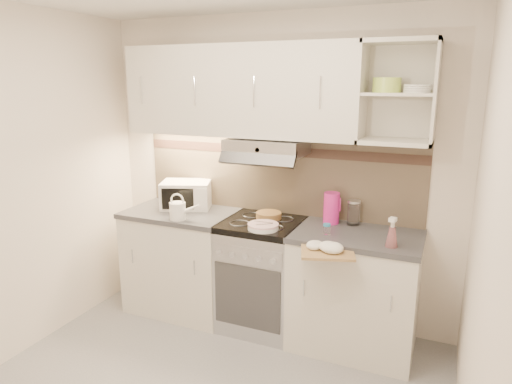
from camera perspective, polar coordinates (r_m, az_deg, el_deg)
room_shell at (r=2.79m, az=-4.97°, el=6.45°), size 3.04×2.84×2.52m
base_cabinet_left at (r=4.09m, az=-9.10°, el=-8.66°), size 0.90×0.60×0.86m
worktop_left at (r=3.94m, az=-9.35°, el=-2.60°), size 0.92×0.62×0.04m
base_cabinet_right at (r=3.58m, az=12.16°, el=-12.23°), size 0.90×0.60×0.86m
worktop_right at (r=3.41m, az=12.54°, el=-5.41°), size 0.92×0.62×0.04m
electric_range at (r=3.76m, az=0.75°, el=-10.21°), size 0.60×0.60×0.90m
microwave at (r=4.00m, az=-8.73°, el=-0.33°), size 0.49×0.43×0.23m
watering_can at (r=3.68m, az=-9.66°, el=-2.25°), size 0.25×0.13×0.21m
plate_stack at (r=3.41m, az=0.90°, el=-4.32°), size 0.23×0.23×0.05m
bread_loaf at (r=3.67m, az=1.60°, el=-2.94°), size 0.20×0.20×0.05m
pink_pitcher at (r=3.57m, az=9.42°, el=-1.98°), size 0.13×0.12×0.24m
glass_jar at (r=3.57m, az=12.10°, el=-2.52°), size 0.10×0.10×0.19m
spice_jar at (r=3.33m, az=8.84°, el=-4.57°), size 0.05×0.05×0.08m
spray_bottle at (r=3.17m, az=16.64°, el=-5.10°), size 0.08×0.08×0.22m
cutting_board at (r=3.11m, az=8.90°, el=-7.31°), size 0.43×0.40×0.02m
dish_towel at (r=3.09m, az=8.44°, el=-6.60°), size 0.29×0.27×0.06m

